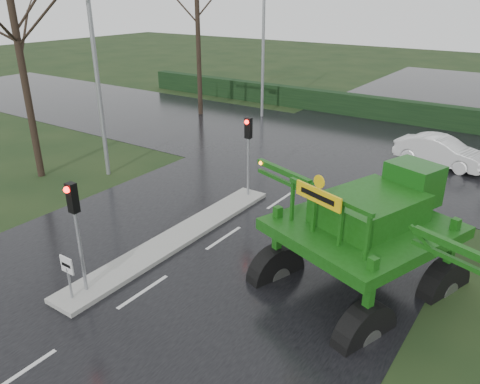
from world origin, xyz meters
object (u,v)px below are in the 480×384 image
Objects in this scene: keep_left_sign at (68,271)px; white_sedan at (438,165)px; traffic_signal_mid at (248,140)px; traffic_signal_near at (75,215)px; crop_sprayer at (284,206)px; street_light_left_near at (98,47)px; street_light_left_far at (267,28)px.

keep_left_sign is 18.91m from white_sedan.
white_sedan is at bearing 57.45° from traffic_signal_mid.
traffic_signal_near is (0.00, 0.49, 1.53)m from keep_left_sign.
traffic_signal_near is 8.50m from traffic_signal_mid.
crop_sprayer is at bearing -177.76° from white_sedan.
crop_sprayer is at bearing 49.12° from keep_left_sign.
street_light_left_near reaches higher than traffic_signal_near.
street_light_left_far is at bearing 118.86° from traffic_signal_mid.
traffic_signal_near reaches higher than white_sedan.
crop_sprayer reaches higher than keep_left_sign.
white_sedan is at bearing 72.30° from keep_left_sign.
street_light_left_near reaches higher than traffic_signal_mid.
traffic_signal_mid is 0.79× the size of white_sedan.
street_light_left_near is (-6.89, 7.50, 4.93)m from keep_left_sign.
keep_left_sign is at bearing -90.00° from traffic_signal_mid.
street_light_left_far is (-6.89, 12.51, 3.40)m from traffic_signal_mid.
white_sedan is at bearing -15.56° from street_light_left_far.
crop_sprayer is (4.12, 4.76, 1.28)m from keep_left_sign.
keep_left_sign is 11.32m from street_light_left_near.
traffic_signal_near is at bearing -90.00° from traffic_signal_mid.
keep_left_sign is at bearing -90.00° from traffic_signal_near.
crop_sprayer reaches higher than white_sedan.
crop_sprayer is 13.52m from white_sedan.
traffic_signal_near is 10.40m from street_light_left_near.
traffic_signal_near is at bearing -71.83° from street_light_left_far.
white_sedan is at bearing 39.68° from street_light_left_near.
traffic_signal_mid is 0.35× the size of street_light_left_near.
keep_left_sign is 0.16× the size of crop_sprayer.
traffic_signal_mid is 0.42× the size of crop_sprayer.
keep_left_sign reaches higher than white_sedan.
crop_sprayer is (11.02, -2.74, -3.65)m from street_light_left_near.
white_sedan is at bearing 102.33° from crop_sprayer.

